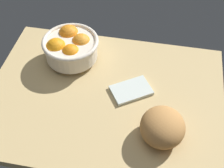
% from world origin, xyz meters
% --- Properties ---
extents(ground_plane, '(0.83, 0.62, 0.03)m').
position_xyz_m(ground_plane, '(0.00, 0.00, -0.01)').
color(ground_plane, tan).
extents(fruit_bowl, '(0.21, 0.21, 0.11)m').
position_xyz_m(fruit_bowl, '(-0.16, 0.15, 0.06)').
color(fruit_bowl, silver).
rests_on(fruit_bowl, ground).
extents(bread_loaf, '(0.14, 0.15, 0.10)m').
position_xyz_m(bread_loaf, '(0.21, -0.13, 0.05)').
color(bread_loaf, '#B67E44').
rests_on(bread_loaf, ground).
extents(napkin_folded, '(0.16, 0.15, 0.01)m').
position_xyz_m(napkin_folded, '(0.09, 0.03, 0.01)').
color(napkin_folded, silver).
rests_on(napkin_folded, ground).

